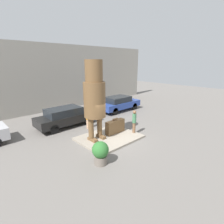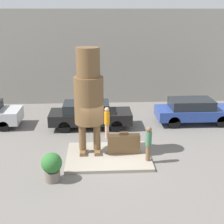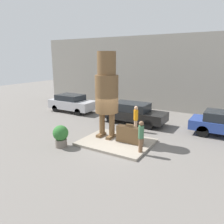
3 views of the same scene
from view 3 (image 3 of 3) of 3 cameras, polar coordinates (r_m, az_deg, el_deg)
The scene contains 10 objects.
ground_plane at distance 12.42m, azimuth 1.15°, elevation -8.18°, with size 60.00×60.00×0.00m, color slate.
pedestal at distance 12.40m, azimuth 1.15°, elevation -7.89°, with size 3.85×3.01×0.13m.
building_backdrop at distance 20.27m, azimuth 14.70°, elevation 9.69°, with size 28.00×0.60×6.65m.
statue_figure at distance 12.36m, azimuth -1.40°, elevation 6.14°, with size 1.33×1.33×4.90m.
giant_suitcase at distance 12.05m, azimuth 4.66°, elevation -5.91°, with size 1.50×0.39×1.07m.
tourist at distance 10.80m, azimuth 7.57°, elevation -6.05°, with size 0.27×0.27×1.60m.
parked_car_silver at distance 19.68m, azimuth -10.43°, elevation 2.39°, with size 4.18×1.82×1.52m.
parked_car_black at distance 15.97m, azimuth 5.46°, elevation -0.13°, with size 4.71×1.77×1.51m.
planter_pot at distance 12.06m, azimuth -13.25°, elevation -5.93°, with size 0.83×0.83×1.20m.
worker_hivis at distance 14.19m, azimuth 6.24°, elevation -1.46°, with size 0.29×0.29×1.69m.
Camera 3 is at (5.69, -10.00, 4.69)m, focal length 35.00 mm.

